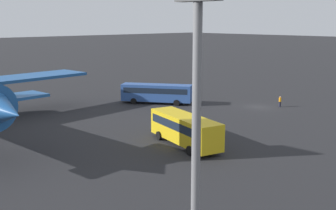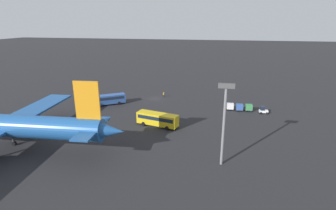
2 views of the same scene
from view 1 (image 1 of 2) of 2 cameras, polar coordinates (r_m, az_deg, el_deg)
ground_plane at (r=68.66m, az=12.15°, el=-0.26°), size 600.00×600.00×0.00m
shuttle_bus_near at (r=69.64m, az=-1.54°, el=1.76°), size 11.04×8.77×3.19m
shuttle_bus_far at (r=46.25m, az=2.31°, el=-3.10°), size 11.02×5.27×3.32m
worker_person at (r=69.36m, az=14.93°, el=0.46°), size 0.38×0.38×1.74m
light_pole at (r=22.76m, az=3.91°, el=1.29°), size 2.80×0.70×15.32m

